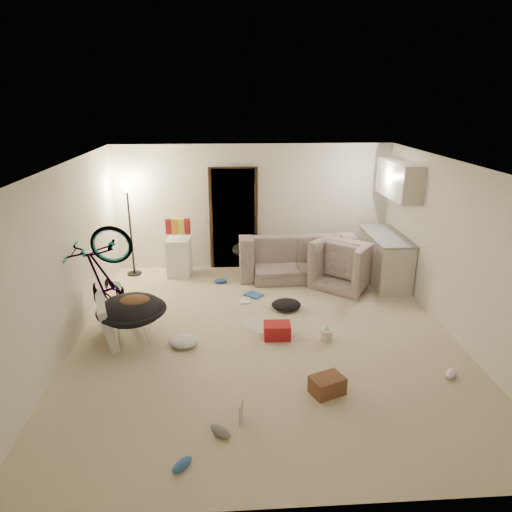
{
  "coord_description": "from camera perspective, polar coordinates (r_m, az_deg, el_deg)",
  "views": [
    {
      "loc": [
        -0.53,
        -5.97,
        3.35
      ],
      "look_at": [
        -0.1,
        0.6,
        1.05
      ],
      "focal_mm": 32.0,
      "sensor_mm": 36.0,
      "label": 1
    }
  ],
  "objects": [
    {
      "name": "floor",
      "position": [
        6.87,
        1.18,
        -10.02
      ],
      "size": [
        5.5,
        6.0,
        0.02
      ],
      "primitive_type": "cube",
      "color": "beige",
      "rests_on": "ground"
    },
    {
      "name": "ceiling",
      "position": [
        6.05,
        1.35,
        11.29
      ],
      "size": [
        5.5,
        6.0,
        0.02
      ],
      "primitive_type": "cube",
      "color": "white",
      "rests_on": "wall_back"
    },
    {
      "name": "wall_back",
      "position": [
        9.23,
        -0.35,
        6.14
      ],
      "size": [
        5.5,
        0.02,
        2.5
      ],
      "primitive_type": "cube",
      "color": "white",
      "rests_on": "floor"
    },
    {
      "name": "wall_front",
      "position": [
        3.66,
        5.45,
        -15.79
      ],
      "size": [
        5.5,
        0.02,
        2.5
      ],
      "primitive_type": "cube",
      "color": "white",
      "rests_on": "floor"
    },
    {
      "name": "wall_left",
      "position": [
        6.71,
        -22.95,
        -0.55
      ],
      "size": [
        0.02,
        6.0,
        2.5
      ],
      "primitive_type": "cube",
      "color": "white",
      "rests_on": "floor"
    },
    {
      "name": "wall_right",
      "position": [
        7.13,
        23.95,
        0.43
      ],
      "size": [
        0.02,
        6.0,
        2.5
      ],
      "primitive_type": "cube",
      "color": "white",
      "rests_on": "floor"
    },
    {
      "name": "doorway",
      "position": [
        9.23,
        -2.82,
        4.65
      ],
      "size": [
        0.85,
        0.1,
        2.04
      ],
      "primitive_type": "cube",
      "color": "black",
      "rests_on": "floor"
    },
    {
      "name": "door_trim",
      "position": [
        9.21,
        -2.81,
        4.6
      ],
      "size": [
        0.97,
        0.04,
        2.1
      ],
      "primitive_type": "cube",
      "color": "black",
      "rests_on": "floor"
    },
    {
      "name": "floor_lamp",
      "position": [
        9.05,
        -15.63,
        5.52
      ],
      "size": [
        0.28,
        0.28,
        1.81
      ],
      "color": "black",
      "rests_on": "floor"
    },
    {
      "name": "kitchen_counter",
      "position": [
        8.98,
        15.73,
        -0.37
      ],
      "size": [
        0.6,
        1.5,
        0.88
      ],
      "primitive_type": "cube",
      "color": "beige",
      "rests_on": "floor"
    },
    {
      "name": "counter_top",
      "position": [
        8.84,
        16.0,
        2.43
      ],
      "size": [
        0.64,
        1.54,
        0.04
      ],
      "primitive_type": "cube",
      "color": "gray",
      "rests_on": "kitchen_counter"
    },
    {
      "name": "kitchen_uppers",
      "position": [
        8.66,
        17.46,
        9.1
      ],
      "size": [
        0.38,
        1.4,
        0.65
      ],
      "primitive_type": "cube",
      "color": "beige",
      "rests_on": "wall_right"
    },
    {
      "name": "sofa",
      "position": [
        9.04,
        4.87,
        -0.36
      ],
      "size": [
        2.23,
        0.93,
        0.64
      ],
      "primitive_type": "imported",
      "rotation": [
        0.0,
        0.0,
        3.17
      ],
      "color": "#3F473E",
      "rests_on": "floor"
    },
    {
      "name": "armchair",
      "position": [
        8.73,
        11.44,
        -1.36
      ],
      "size": [
        1.35,
        1.34,
        0.66
      ],
      "primitive_type": "imported",
      "rotation": [
        0.0,
        0.0,
        2.44
      ],
      "color": "#3F473E",
      "rests_on": "floor"
    },
    {
      "name": "bicycle",
      "position": [
        7.13,
        -17.86,
        -5.72
      ],
      "size": [
        1.74,
        0.79,
        0.99
      ],
      "primitive_type": "imported",
      "rotation": [
        0.0,
        -0.17,
        1.54
      ],
      "color": "black",
      "rests_on": "floor"
    },
    {
      "name": "book_asset",
      "position": [
        5.23,
        -2.06,
        -20.44
      ],
      "size": [
        0.28,
        0.24,
        0.02
      ],
      "primitive_type": "imported",
      "rotation": [
        0.0,
        0.0,
        1.31
      ],
      "color": "maroon",
      "rests_on": "floor"
    },
    {
      "name": "mini_fridge",
      "position": [
        9.07,
        -9.59,
        -0.14
      ],
      "size": [
        0.47,
        0.47,
        0.75
      ],
      "primitive_type": "cube",
      "rotation": [
        0.0,
        0.0,
        -0.06
      ],
      "color": "white",
      "rests_on": "floor"
    },
    {
      "name": "snack_box_0",
      "position": [
        8.91,
        -10.9,
        3.63
      ],
      "size": [
        0.11,
        0.08,
        0.3
      ],
      "primitive_type": "cube",
      "rotation": [
        0.0,
        0.0,
        -0.11
      ],
      "color": "maroon",
      "rests_on": "mini_fridge"
    },
    {
      "name": "snack_box_1",
      "position": [
        8.89,
        -10.13,
        3.65
      ],
      "size": [
        0.11,
        0.09,
        0.3
      ],
      "primitive_type": "cube",
      "rotation": [
        0.0,
        0.0,
        -0.17
      ],
      "color": "orange",
      "rests_on": "mini_fridge"
    },
    {
      "name": "snack_box_2",
      "position": [
        8.88,
        -9.36,
        3.67
      ],
      "size": [
        0.11,
        0.08,
        0.3
      ],
      "primitive_type": "cube",
      "rotation": [
        0.0,
        0.0,
        -0.09
      ],
      "color": "yellow",
      "rests_on": "mini_fridge"
    },
    {
      "name": "snack_box_3",
      "position": [
        8.87,
        -8.58,
        3.69
      ],
      "size": [
        0.11,
        0.09,
        0.3
      ],
      "primitive_type": "cube",
      "rotation": [
        0.0,
        0.0,
        -0.25
      ],
      "color": "maroon",
      "rests_on": "mini_fridge"
    },
    {
      "name": "saucer_chair",
      "position": [
        6.76,
        -15.22,
        -7.2
      ],
      "size": [
        0.98,
        0.98,
        0.7
      ],
      "color": "silver",
      "rests_on": "floor"
    },
    {
      "name": "hoodie",
      "position": [
        6.64,
        -14.99,
        -5.75
      ],
      "size": [
        0.57,
        0.52,
        0.22
      ],
      "primitive_type": "ellipsoid",
      "rotation": [
        0.0,
        0.0,
        0.29
      ],
      "color": "#58321E",
      "rests_on": "saucer_chair"
    },
    {
      "name": "sofa_drape",
      "position": [
        8.88,
        -1.16,
        0.83
      ],
      "size": [
        0.57,
        0.47,
        0.28
      ],
      "primitive_type": "ellipsoid",
      "rotation": [
        0.0,
        0.0,
        0.02
      ],
      "color": "black",
      "rests_on": "sofa"
    },
    {
      "name": "tv_box",
      "position": [
        7.0,
        -18.15,
        -7.42
      ],
      "size": [
        0.52,
        1.0,
        0.65
      ],
      "primitive_type": "cube",
      "rotation": [
        0.0,
        -0.21,
        0.3
      ],
      "color": "silver",
      "rests_on": "floor"
    },
    {
      "name": "drink_case_a",
      "position": [
        5.7,
        8.89,
        -15.66
      ],
      "size": [
        0.46,
        0.4,
        0.22
      ],
      "primitive_type": "cube",
      "rotation": [
        0.0,
        0.0,
        0.4
      ],
      "color": "brown",
      "rests_on": "floor"
    },
    {
      "name": "drink_case_b",
      "position": [
        6.77,
        2.65,
        -9.31
      ],
      "size": [
        0.4,
        0.3,
        0.22
      ],
      "primitive_type": "cube",
      "rotation": [
        0.0,
        0.0,
        -0.04
      ],
      "color": "maroon",
      "rests_on": "floor"
    },
    {
      "name": "juicer",
      "position": [
        6.77,
        8.78,
        -9.64
      ],
      "size": [
        0.17,
        0.17,
        0.25
      ],
      "color": "beige",
      "rests_on": "floor"
    },
    {
      "name": "newspaper",
      "position": [
        7.17,
        0.24,
        -8.54
      ],
      "size": [
        0.64,
        0.65,
        0.01
      ],
      "primitive_type": "cube",
      "rotation": [
        0.0,
        0.0,
        0.7
      ],
      "color": "beige",
      "rests_on": "floor"
    },
    {
      "name": "book_blue",
      "position": [
        8.14,
        -0.28,
        -4.9
      ],
      "size": [
        0.37,
        0.37,
        0.03
      ],
      "primitive_type": "cube",
      "rotation": [
        0.0,
        0.0,
        0.82
      ],
      "color": "#2F5FAC",
      "rests_on": "floor"
    },
    {
      "name": "book_white",
      "position": [
        7.93,
        -1.37,
        -5.61
      ],
      "size": [
        0.21,
        0.26,
        0.02
      ],
      "primitive_type": "cube",
      "rotation": [
        0.0,
        0.0,
        0.09
      ],
      "color": "silver",
      "rests_on": "floor"
    },
    {
      "name": "shoe_0",
      "position": [
        8.68,
        -4.44,
        -3.13
      ],
      "size": [
        0.26,
        0.11,
        0.1
      ],
      "primitive_type": "ellipsoid",
      "rotation": [
        0.0,
        0.0,
        0.01
      ],
      "color": "#2F5FAC",
      "rests_on": "floor"
    },
    {
      "name": "shoe_1",
      "position": [
        9.14,
        -0.5,
        -1.85
      ],
      "size": [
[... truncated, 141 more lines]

